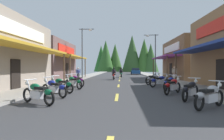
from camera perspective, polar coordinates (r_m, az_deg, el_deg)
ground at (r=25.72m, az=2.33°, el=-2.74°), size 9.07×79.30×0.10m
sidewalk_left at (r=26.39m, az=-10.19°, el=-2.43°), size 2.36×79.30×0.12m
sidewalk_right at (r=26.29m, az=14.89°, el=-2.45°), size 2.36×79.30×0.12m
centerline_dashes at (r=31.27m, az=2.42°, el=-2.01°), size 0.16×57.52×0.01m
storefront_left_far at (r=26.67m, az=-21.16°, el=2.73°), size 9.31×9.87×4.92m
storefront_right_far at (r=27.73m, az=24.88°, el=2.95°), size 9.34×10.49×5.22m
streetlamp_left at (r=25.32m, az=-8.38°, el=7.01°), size 1.98×0.30×6.67m
streetlamp_right at (r=26.94m, az=12.33°, el=5.98°), size 1.98×0.30×6.12m
motorcycle_parked_right_0 at (r=8.09m, az=27.29°, el=-6.84°), size 1.73×1.42×1.04m
motorcycle_parked_right_1 at (r=9.79m, az=22.57°, el=-5.49°), size 1.39×1.75×1.04m
motorcycle_parked_right_2 at (r=11.61m, az=17.77°, el=-4.48°), size 1.42×1.73×1.04m
motorcycle_parked_right_3 at (r=13.49m, az=17.02°, el=-3.74°), size 1.34×1.79×1.04m
motorcycle_parked_right_4 at (r=15.41m, az=14.18°, el=-3.16°), size 1.84×1.27×1.04m
motorcycle_parked_right_5 at (r=17.43m, az=12.50°, el=-2.69°), size 1.72×1.43×1.04m
motorcycle_parked_right_6 at (r=19.20m, az=12.29°, el=-2.37°), size 1.77×1.37×1.04m
motorcycle_parked_left_0 at (r=8.62m, az=-21.38°, el=-6.33°), size 1.88×1.19×1.04m
motorcycle_parked_left_1 at (r=10.42m, az=-17.06°, el=-5.08°), size 1.81×1.31×1.04m
motorcycle_parked_left_2 at (r=11.99m, az=-15.06°, el=-4.30°), size 1.88×1.19×1.04m
motorcycle_parked_left_3 at (r=14.00m, az=-11.57°, el=-3.55°), size 1.68×1.47×1.04m
motorcycle_parked_left_4 at (r=15.61m, az=-10.63°, el=-3.10°), size 1.63×1.53×1.04m
rider_cruising_lead at (r=23.67m, az=0.56°, el=-1.35°), size 0.60×2.14×1.57m
rider_cruising_trailing at (r=29.20m, az=2.75°, el=-0.93°), size 0.60×2.14×1.57m
pedestrian_by_shop at (r=23.75m, az=-10.17°, el=-0.81°), size 0.53×0.38×1.54m
pedestrian_browsing at (r=22.01m, az=18.28°, el=-0.76°), size 0.47×0.43×1.66m
parked_car_curbside at (r=41.80m, az=7.10°, el=-0.36°), size 2.22×4.38×1.40m
treeline_backdrop at (r=67.56m, az=4.71°, el=4.19°), size 22.80×10.15×12.85m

